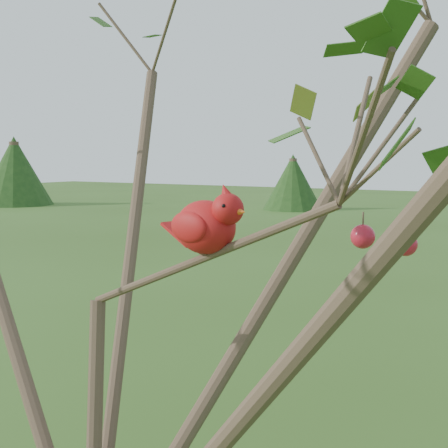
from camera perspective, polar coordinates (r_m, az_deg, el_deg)
crabapple_tree at (r=1.31m, az=-12.90°, el=-0.95°), size 2.35×2.05×2.95m
cardinal at (r=1.23m, az=-1.46°, el=-0.05°), size 0.22×0.13×0.16m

